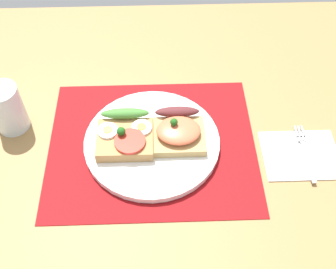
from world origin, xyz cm
name	(u,v)px	position (x,y,z in cm)	size (l,w,h in cm)	color
ground_plane	(152,150)	(0.00, 0.00, -1.60)	(120.00, 90.00, 3.20)	olive
placemat	(152,145)	(0.00, 0.00, 0.15)	(38.79, 32.14, 0.30)	maroon
plate	(152,142)	(0.00, 0.00, 0.96)	(25.31, 25.31, 1.31)	white
sandwich_egg_tomato	(125,136)	(-4.82, -0.04, 3.18)	(10.23, 10.05, 4.38)	#B2834C
sandwich_salmon	(178,132)	(4.88, 0.39, 3.35)	(9.85, 9.89, 4.98)	tan
napkin	(301,154)	(27.48, -3.30, 0.30)	(14.07, 11.15, 0.60)	white
fork	(305,151)	(28.29, -2.88, 0.76)	(1.62, 12.90, 0.32)	#B7B7BC
drinking_glass	(7,108)	(-26.96, 5.82, 4.89)	(6.20, 6.20, 9.79)	silver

